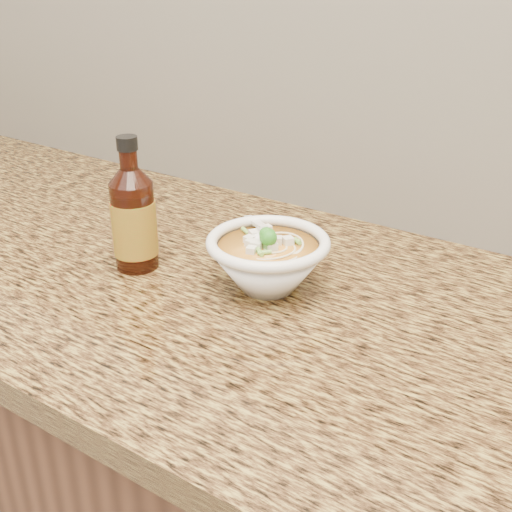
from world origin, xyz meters
The scene contains 3 objects.
counter_slab centered at (0.00, 1.68, 0.88)m, with size 4.00×0.68×0.04m, color olive.
soup_bowl centered at (-0.20, 1.68, 0.94)m, with size 0.17×0.17×0.10m.
hot_sauce_bottle centered at (-0.40, 1.63, 0.98)m, with size 0.08×0.08×0.20m.
Camera 1 is at (0.24, 1.01, 1.33)m, focal length 45.00 mm.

